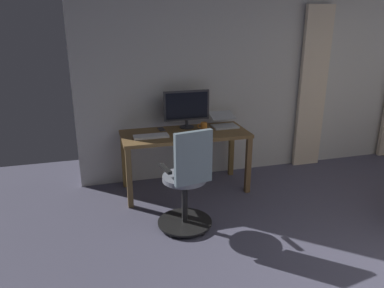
{
  "coord_description": "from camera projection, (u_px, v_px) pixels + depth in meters",
  "views": [
    {
      "loc": [
        2.54,
        1.44,
        2.05
      ],
      "look_at": [
        1.57,
        -2.06,
        0.8
      ],
      "focal_mm": 34.75,
      "sensor_mm": 36.0,
      "label": 1
    }
  ],
  "objects": [
    {
      "name": "laptop",
      "position": [
        224.0,
        122.0,
        4.66
      ],
      "size": [
        0.32,
        0.33,
        0.16
      ],
      "rotation": [
        0.0,
        0.0,
        0.02
      ],
      "color": "#B7BCC1",
      "rests_on": "desk"
    },
    {
      "name": "cell_phone_by_monitor",
      "position": [
        190.0,
        137.0,
        4.25
      ],
      "size": [
        0.09,
        0.15,
        0.01
      ],
      "primitive_type": "cube",
      "rotation": [
        0.0,
        0.0,
        0.14
      ],
      "color": "black",
      "rests_on": "desk"
    },
    {
      "name": "mug_tea",
      "position": [
        204.0,
        126.0,
        4.53
      ],
      "size": [
        0.12,
        0.08,
        0.09
      ],
      "color": "orange",
      "rests_on": "desk"
    },
    {
      "name": "office_chair",
      "position": [
        187.0,
        184.0,
        3.63
      ],
      "size": [
        0.56,
        0.56,
        1.07
      ],
      "rotation": [
        0.0,
        0.0,
        3.32
      ],
      "color": "black",
      "rests_on": "ground"
    },
    {
      "name": "desk",
      "position": [
        185.0,
        140.0,
        4.46
      ],
      "size": [
        1.51,
        0.64,
        0.74
      ],
      "color": "brown",
      "rests_on": "ground"
    },
    {
      "name": "curtain_right_panel",
      "position": [
        312.0,
        89.0,
        5.13
      ],
      "size": [
        0.4,
        0.06,
        2.21
      ],
      "primitive_type": "cube",
      "color": "beige",
      "rests_on": "ground"
    },
    {
      "name": "computer_mouse",
      "position": [
        203.0,
        132.0,
        4.38
      ],
      "size": [
        0.06,
        0.1,
        0.04
      ],
      "primitive_type": "ellipsoid",
      "color": "#333338",
      "rests_on": "desk"
    },
    {
      "name": "computer_keyboard",
      "position": [
        151.0,
        136.0,
        4.25
      ],
      "size": [
        0.4,
        0.15,
        0.02
      ],
      "primitive_type": "cube",
      "color": "white",
      "rests_on": "desk"
    },
    {
      "name": "back_room_partition",
      "position": [
        282.0,
        74.0,
        5.05
      ],
      "size": [
        5.49,
        0.1,
        2.63
      ],
      "primitive_type": "cube",
      "color": "silver",
      "rests_on": "ground"
    },
    {
      "name": "cell_phone_face_up",
      "position": [
        161.0,
        129.0,
        4.54
      ],
      "size": [
        0.07,
        0.15,
        0.01
      ],
      "primitive_type": "cube",
      "rotation": [
        0.0,
        0.0,
        0.05
      ],
      "color": "#333338",
      "rests_on": "desk"
    },
    {
      "name": "computer_monitor",
      "position": [
        187.0,
        107.0,
        4.55
      ],
      "size": [
        0.57,
        0.18,
        0.46
      ],
      "color": "#333338",
      "rests_on": "desk"
    }
  ]
}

